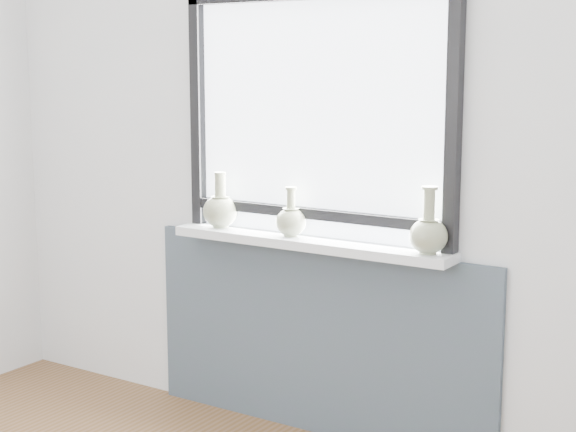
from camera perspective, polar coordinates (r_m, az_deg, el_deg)
The scene contains 7 objects.
back_wall at distance 3.80m, azimuth 2.12°, elevation 4.72°, with size 3.60×0.02×2.60m, color silver.
apron_panel at distance 3.95m, azimuth 1.82°, elevation -7.99°, with size 1.70×0.03×0.86m, color #3F4959.
windowsill at distance 3.78m, azimuth 1.31°, elevation -1.75°, with size 1.32×0.18×0.04m, color silver.
window at distance 3.76m, azimuth 1.85°, elevation 6.82°, with size 1.30×0.06×1.05m.
vase_a at distance 4.03m, azimuth -4.39°, elevation 0.46°, with size 0.16×0.16×0.25m.
vase_b at distance 3.81m, azimuth 0.18°, elevation -0.27°, with size 0.13×0.13×0.22m.
vase_c at distance 3.49m, azimuth 9.07°, elevation -1.07°, with size 0.15×0.15×0.27m.
Camera 1 is at (1.92, -1.46, 1.63)m, focal length 55.00 mm.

